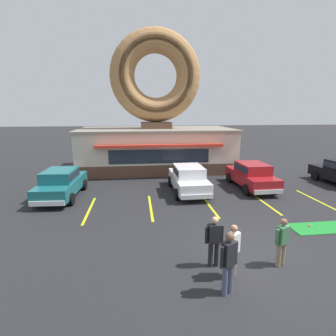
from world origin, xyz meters
name	(u,v)px	position (x,y,z in m)	size (l,w,h in m)	color
ground_plane	(255,257)	(0.00, 0.00, 0.00)	(160.00, 160.00, 0.00)	#232326
donut_shop_building	(156,124)	(-2.18, 13.94, 3.74)	(12.30, 6.75, 10.96)	brown
putting_mat	(334,227)	(4.28, 1.75, 0.01)	(3.74, 1.11, 0.03)	#1E842D
mini_donut_near_left	(309,226)	(3.29, 1.93, 0.05)	(0.13, 0.13, 0.04)	#D8667F
golf_ball	(319,229)	(3.43, 1.55, 0.05)	(0.04, 0.04, 0.04)	white
car_teal	(61,182)	(-8.00, 7.16, 0.87)	(2.16, 4.64, 1.60)	#196066
car_red	(251,174)	(3.26, 7.64, 0.87)	(2.03, 4.59, 1.60)	maroon
car_white	(188,178)	(-0.81, 7.27, 0.87)	(2.01, 4.57, 1.60)	silver
pedestrian_blue_sweater_man	(214,239)	(-1.52, -0.33, 0.90)	(0.60, 0.26, 1.63)	#232328
pedestrian_hooded_kid	(282,240)	(0.56, -0.55, 0.86)	(0.55, 0.38, 1.56)	#7F7056
pedestrian_leather_jacket_man	(233,249)	(-1.17, -0.96, 0.91)	(0.50, 0.42, 1.64)	#7F7056
pedestrian_clipboard_woman	(229,260)	(-1.53, -1.60, 0.98)	(0.54, 0.39, 1.75)	#474C66
trash_bin	(246,169)	(4.33, 10.87, 0.50)	(0.57, 0.57, 0.97)	#1E662D
parking_stripe_far_left	(89,210)	(-6.18, 5.00, 0.00)	(0.12, 3.60, 0.01)	yellow
parking_stripe_left	(151,207)	(-3.18, 5.00, 0.00)	(0.12, 3.60, 0.01)	yellow
parking_stripe_mid_left	(209,205)	(-0.18, 5.00, 0.00)	(0.12, 3.60, 0.01)	yellow
parking_stripe_centre	(264,202)	(2.82, 5.00, 0.00)	(0.12, 3.60, 0.01)	yellow
parking_stripe_mid_right	(316,200)	(5.82, 5.00, 0.00)	(0.12, 3.60, 0.01)	yellow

